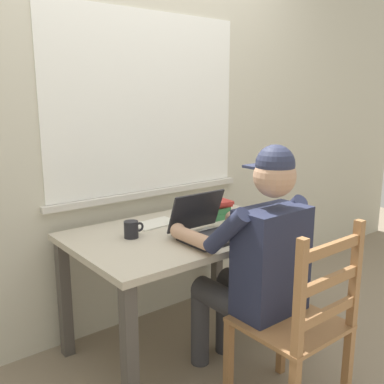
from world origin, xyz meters
name	(u,v)px	position (x,y,z in m)	size (l,w,h in m)	color
ground_plane	(184,346)	(0.00, 0.00, 0.00)	(8.00, 8.00, 0.00)	gray
back_wall	(136,118)	(0.00, 0.48, 1.30)	(6.00, 0.08, 2.60)	beige
desk	(184,246)	(0.00, 0.00, 0.61)	(1.23, 0.80, 0.71)	#BCB29E
seated_person	(254,259)	(0.06, -0.48, 0.67)	(0.50, 0.60, 1.23)	#232842
wooden_chair	(299,325)	(0.06, -0.76, 0.45)	(0.42, 0.42, 0.92)	olive
laptop	(207,227)	(0.03, -0.17, 0.76)	(0.33, 0.31, 0.22)	#232328
computer_mouse	(248,225)	(0.30, -0.20, 0.73)	(0.06, 0.10, 0.03)	black
coffee_mug_white	(179,216)	(0.05, 0.11, 0.75)	(0.11, 0.07, 0.09)	white
coffee_mug_dark	(132,229)	(-0.29, 0.06, 0.75)	(0.11, 0.07, 0.09)	black
book_stack_main	(216,210)	(0.30, 0.07, 0.76)	(0.19, 0.16, 0.11)	#38844C
paper_pile_near_laptop	(155,223)	(-0.06, 0.19, 0.71)	(0.26, 0.15, 0.01)	silver
paper_pile_back_corner	(213,236)	(0.05, -0.19, 0.71)	(0.25, 0.19, 0.01)	silver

